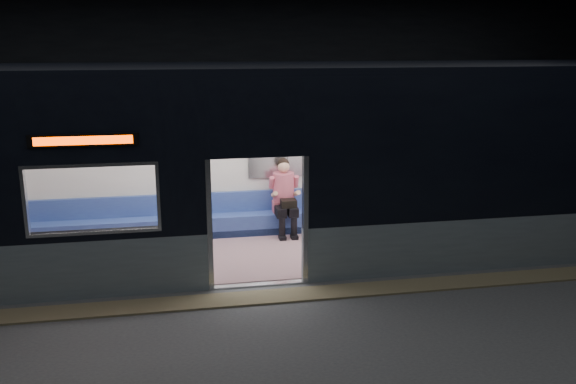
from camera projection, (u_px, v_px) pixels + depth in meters
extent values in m
cube|color=#47494C|center=(269.00, 314.00, 8.58)|extent=(24.00, 14.00, 0.01)
cube|color=black|center=(223.00, 94.00, 14.63)|extent=(24.00, 0.04, 5.00)
cube|color=#8C7F59|center=(263.00, 297.00, 9.10)|extent=(22.80, 0.50, 0.03)
cube|color=gray|center=(541.00, 240.00, 10.35)|extent=(8.30, 0.12, 0.90)
cube|color=black|center=(551.00, 147.00, 9.96)|extent=(8.30, 0.12, 2.30)
cube|color=black|center=(257.00, 119.00, 8.95)|extent=(1.40, 0.12, 1.15)
cube|color=#B7BABC|center=(209.00, 225.00, 9.21)|extent=(0.08, 0.14, 2.05)
cube|color=#B7BABC|center=(305.00, 220.00, 9.47)|extent=(0.08, 0.14, 2.05)
cube|color=black|center=(84.00, 140.00, 8.49)|extent=(1.50, 0.04, 0.18)
cube|color=#FF3A00|center=(84.00, 140.00, 8.49)|extent=(1.34, 0.03, 0.12)
cube|color=beige|center=(237.00, 153.00, 11.95)|extent=(18.00, 0.12, 3.20)
cube|color=black|center=(244.00, 69.00, 10.17)|extent=(18.00, 3.00, 0.15)
cube|color=#8E6768|center=(248.00, 253.00, 10.96)|extent=(17.76, 2.76, 0.04)
cube|color=beige|center=(245.00, 124.00, 10.39)|extent=(17.76, 2.76, 0.10)
cube|color=#313C8D|center=(240.00, 224.00, 11.97)|extent=(11.00, 0.48, 0.41)
cube|color=#313C8D|center=(239.00, 201.00, 12.05)|extent=(11.00, 0.10, 0.40)
cube|color=#7C5B65|center=(41.00, 277.00, 9.27)|extent=(4.40, 0.48, 0.41)
cube|color=#7C5B65|center=(446.00, 250.00, 10.46)|extent=(4.40, 0.48, 0.41)
cylinder|color=silver|center=(194.00, 211.00, 9.43)|extent=(0.04, 0.04, 2.26)
cylinder|color=silver|center=(190.00, 180.00, 11.59)|extent=(0.04, 0.04, 2.26)
cylinder|color=silver|center=(314.00, 205.00, 9.77)|extent=(0.04, 0.04, 2.26)
cylinder|color=silver|center=(288.00, 176.00, 11.93)|extent=(0.04, 0.04, 2.26)
cylinder|color=silver|center=(239.00, 138.00, 11.52)|extent=(11.00, 0.03, 0.03)
cube|color=black|center=(280.00, 211.00, 11.80)|extent=(0.19, 0.52, 0.18)
cube|color=black|center=(292.00, 210.00, 11.84)|extent=(0.19, 0.52, 0.18)
cylinder|color=black|center=(282.00, 228.00, 11.64)|extent=(0.12, 0.12, 0.43)
cylinder|color=black|center=(294.00, 228.00, 11.68)|extent=(0.12, 0.12, 0.43)
cube|color=#C15768|center=(284.00, 206.00, 12.02)|extent=(0.44, 0.24, 0.22)
cylinder|color=#C15768|center=(283.00, 187.00, 11.96)|extent=(0.48, 0.48, 0.57)
sphere|color=tan|center=(284.00, 167.00, 11.84)|extent=(0.23, 0.23, 0.23)
sphere|color=black|center=(283.00, 164.00, 11.87)|extent=(0.24, 0.24, 0.24)
cube|color=black|center=(289.00, 203.00, 11.71)|extent=(0.30, 0.26, 0.15)
cube|color=white|center=(279.00, 157.00, 12.03)|extent=(1.12, 0.03, 0.73)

